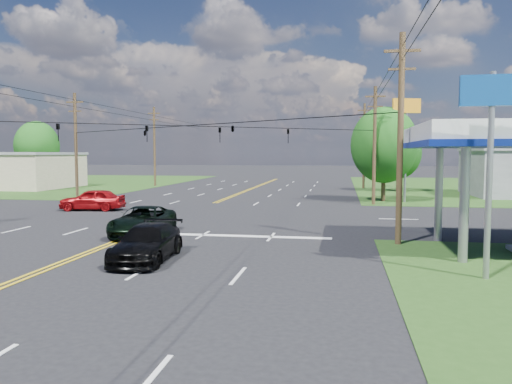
% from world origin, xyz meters
% --- Properties ---
extents(ground, '(280.00, 280.00, 0.00)m').
position_xyz_m(ground, '(0.00, 12.00, 0.00)').
color(ground, black).
rests_on(ground, ground).
extents(grass_nw, '(46.00, 48.00, 0.03)m').
position_xyz_m(grass_nw, '(-35.00, 44.00, 0.00)').
color(grass_nw, '#214315').
rests_on(grass_nw, ground).
extents(stop_bar, '(10.00, 0.50, 0.02)m').
position_xyz_m(stop_bar, '(5.00, 4.00, 0.00)').
color(stop_bar, silver).
rests_on(stop_bar, ground).
extents(retail_nw, '(16.00, 11.00, 4.00)m').
position_xyz_m(retail_nw, '(-30.00, 34.00, 2.00)').
color(retail_nw, tan).
rests_on(retail_nw, ground).
extents(pole_se, '(1.60, 0.28, 9.50)m').
position_xyz_m(pole_se, '(13.00, 3.00, 4.92)').
color(pole_se, '#3E301A').
rests_on(pole_se, ground).
extents(pole_nw, '(1.60, 0.28, 9.50)m').
position_xyz_m(pole_nw, '(-13.00, 21.00, 4.92)').
color(pole_nw, '#3E301A').
rests_on(pole_nw, ground).
extents(pole_ne, '(1.60, 0.28, 9.50)m').
position_xyz_m(pole_ne, '(13.00, 21.00, 4.92)').
color(pole_ne, '#3E301A').
rests_on(pole_ne, ground).
extents(pole_left_far, '(1.60, 0.28, 10.00)m').
position_xyz_m(pole_left_far, '(-13.00, 40.00, 5.17)').
color(pole_left_far, '#3E301A').
rests_on(pole_left_far, ground).
extents(pole_right_far, '(1.60, 0.28, 10.00)m').
position_xyz_m(pole_right_far, '(13.00, 40.00, 5.17)').
color(pole_right_far, '#3E301A').
rests_on(pole_right_far, ground).
extents(span_wire_signals, '(26.00, 18.00, 1.13)m').
position_xyz_m(span_wire_signals, '(0.00, 12.00, 6.00)').
color(span_wire_signals, black).
rests_on(span_wire_signals, ground).
extents(power_lines, '(26.04, 100.00, 0.64)m').
position_xyz_m(power_lines, '(0.00, 10.00, 8.60)').
color(power_lines, black).
rests_on(power_lines, ground).
extents(tree_right_a, '(5.70, 5.70, 8.18)m').
position_xyz_m(tree_right_a, '(14.00, 24.00, 4.87)').
color(tree_right_a, '#3E301A').
rests_on(tree_right_a, ground).
extents(tree_right_b, '(4.94, 4.94, 7.09)m').
position_xyz_m(tree_right_b, '(16.50, 36.00, 4.22)').
color(tree_right_b, '#3E301A').
rests_on(tree_right_b, ground).
extents(tree_far_l, '(6.08, 6.08, 8.72)m').
position_xyz_m(tree_far_l, '(-32.00, 44.00, 5.19)').
color(tree_far_l, '#3E301A').
rests_on(tree_far_l, ground).
extents(pickup_dkgreen, '(2.90, 5.45, 1.46)m').
position_xyz_m(pickup_dkgreen, '(0.50, 3.50, 0.73)').
color(pickup_dkgreen, black).
rests_on(pickup_dkgreen, ground).
extents(suv_black, '(2.22, 4.87, 1.38)m').
position_xyz_m(suv_black, '(3.00, -2.14, 0.69)').
color(suv_black, black).
rests_on(suv_black, ground).
extents(sedan_red, '(4.83, 2.45, 1.58)m').
position_xyz_m(sedan_red, '(-7.52, 13.42, 0.79)').
color(sedan_red, maroon).
rests_on(sedan_red, ground).
extents(polesign_se, '(2.00, 0.34, 6.78)m').
position_xyz_m(polesign_se, '(15.16, -3.04, 5.19)').
color(polesign_se, '#A5A5AA').
rests_on(polesign_se, ground).
extents(polesign_ne, '(2.37, 0.94, 8.74)m').
position_xyz_m(polesign_ne, '(15.72, 23.40, 6.91)').
color(polesign_ne, '#A5A5AA').
rests_on(polesign_ne, ground).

